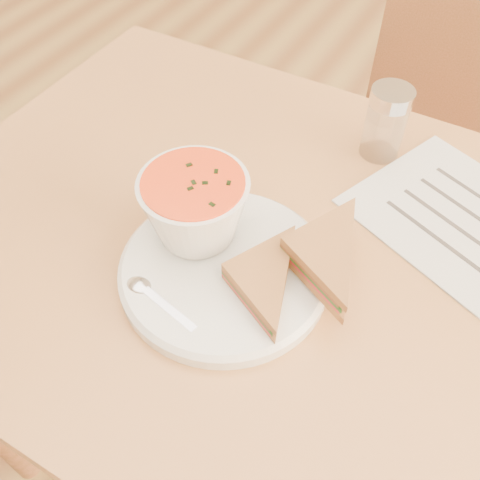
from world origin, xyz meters
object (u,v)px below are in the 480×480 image
Objects in this scene: chair_far at (406,181)px; condiment_shaker at (386,123)px; dining_table at (273,380)px; plate at (224,270)px; soup_bowl at (195,210)px.

chair_far is 8.51× the size of condiment_shaker.
dining_table is at bearing 92.64° from chair_far.
dining_table is 0.49m from condiment_shaker.
chair_far is at bearing 80.48° from plate.
dining_table is 7.74× the size of soup_bowl.
condiment_shaker is (0.08, 0.30, 0.05)m from plate.
chair_far is 7.00× the size of soup_bowl.
chair_far is 0.68m from plate.
chair_far reaches higher than dining_table.
plate is 0.32m from condiment_shaker.
condiment_shaker reaches higher than soup_bowl.
dining_table is at bearing 56.92° from plate.
chair_far reaches higher than condiment_shaker.
dining_table is at bearing 24.85° from soup_bowl.
plate is at bearing 88.85° from chair_far.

